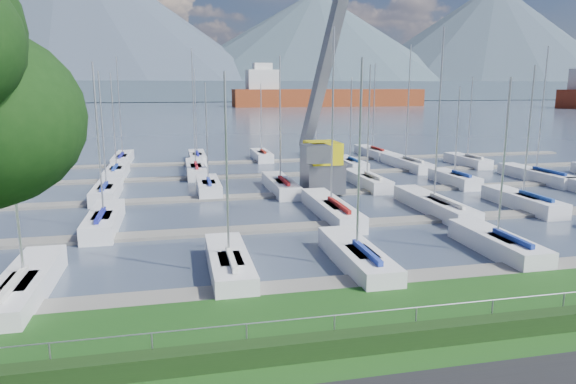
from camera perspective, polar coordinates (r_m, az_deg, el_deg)
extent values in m
cube|color=#424E61|center=(275.64, -11.18, 9.53)|extent=(800.00, 540.00, 0.20)
cube|color=#1A3312|center=(18.24, 8.65, -16.06)|extent=(80.00, 0.70, 0.70)
cylinder|color=#989AA0|center=(18.20, 8.27, -13.13)|extent=(80.00, 0.04, 0.04)
cube|color=#445564|center=(345.49, -11.49, 10.97)|extent=(900.00, 80.00, 12.00)
cone|color=#3C4757|center=(424.77, -23.33, 17.33)|extent=(340.00, 340.00, 115.00)
cone|color=#3E4F5B|center=(442.23, 3.09, 16.01)|extent=(300.00, 300.00, 85.00)
cone|color=#3A4855|center=(522.56, 21.78, 15.38)|extent=(320.00, 320.00, 100.00)
cube|color=slate|center=(23.99, 3.10, -10.42)|extent=(90.00, 1.60, 0.25)
cube|color=slate|center=(33.23, -1.47, -4.08)|extent=(90.00, 1.60, 0.25)
cube|color=slate|center=(42.81, -3.98, -0.52)|extent=(90.00, 1.60, 0.25)
cube|color=gray|center=(52.55, -5.57, 1.73)|extent=(90.00, 1.60, 0.25)
cube|color=slate|center=(62.37, -6.66, 3.27)|extent=(90.00, 1.60, 0.25)
cube|color=#595B61|center=(43.99, 3.83, 1.69)|extent=(3.24, 3.24, 2.60)
cube|color=#CCBD0C|center=(43.67, 3.87, 4.41)|extent=(2.64, 3.43, 1.80)
cube|color=slate|center=(48.28, 4.62, 15.79)|extent=(3.08, 11.21, 19.89)
cube|color=#57595F|center=(41.41, 3.04, 4.30)|extent=(2.03, 2.23, 1.40)
cube|color=maroon|center=(243.76, 4.47, 10.15)|extent=(88.42, 19.55, 10.00)
cube|color=silver|center=(237.22, -2.85, 11.94)|extent=(14.24, 14.24, 12.00)
cube|color=silver|center=(237.36, -2.87, 13.63)|extent=(8.14, 8.14, 4.00)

